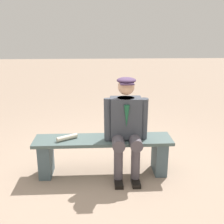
% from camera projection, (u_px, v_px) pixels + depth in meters
% --- Properties ---
extents(ground_plane, '(30.00, 30.00, 0.00)m').
position_uv_depth(ground_plane, '(103.00, 173.00, 3.59)').
color(ground_plane, gray).
extents(bench, '(1.75, 0.39, 0.49)m').
position_uv_depth(bench, '(103.00, 151.00, 3.50)').
color(bench, '#485A58').
rests_on(bench, ground).
extents(seated_man, '(0.56, 0.52, 1.27)m').
position_uv_depth(seated_man, '(126.00, 124.00, 3.34)').
color(seated_man, '#3B404A').
rests_on(seated_man, ground).
extents(rolled_magazine, '(0.26, 0.19, 0.06)m').
position_uv_depth(rolled_magazine, '(67.00, 138.00, 3.40)').
color(rolled_magazine, beige).
rests_on(rolled_magazine, bench).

